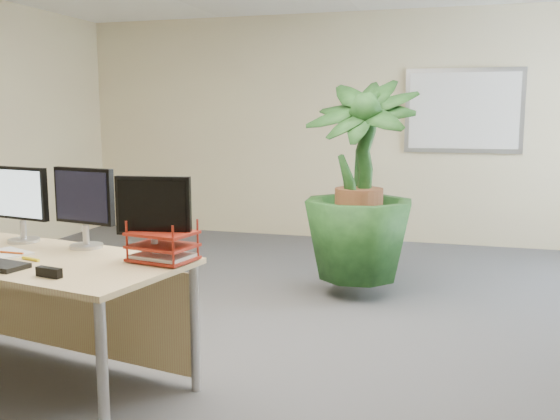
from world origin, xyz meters
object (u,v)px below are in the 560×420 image
(monitor_left, at_px, (21,199))
(desk, at_px, (35,278))
(monitor_right, at_px, (84,202))
(floor_plant, at_px, (359,207))

(monitor_left, bearing_deg, desk, -42.09)
(desk, height_order, monitor_right, monitor_right)
(floor_plant, distance_m, monitor_right, 2.39)
(desk, bearing_deg, floor_plant, 55.27)
(floor_plant, xyz_separation_m, monitor_right, (-1.26, -2.01, 0.26))
(desk, bearing_deg, monitor_left, 137.91)
(desk, xyz_separation_m, floor_plant, (1.50, 2.17, 0.16))
(floor_plant, distance_m, monitor_left, 2.63)
(desk, xyz_separation_m, monitor_right, (0.24, 0.16, 0.42))
(floor_plant, relative_size, monitor_right, 3.23)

